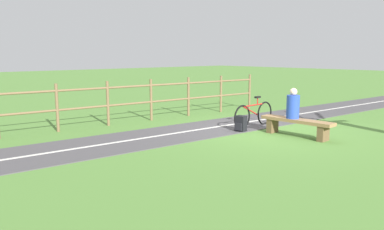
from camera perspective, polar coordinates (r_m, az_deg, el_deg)
The scene contains 8 objects.
ground_plane at distance 10.48m, azimuth 10.99°, elevation -2.36°, with size 80.00×80.00×0.00m, color #548438.
paved_path at distance 8.99m, azimuth -12.81°, elevation -4.27°, with size 2.01×36.00×0.02m, color #4C494C.
path_centre_line at distance 8.98m, azimuth -12.81°, elevation -4.20°, with size 0.10×32.00×0.00m, color silver.
bench at distance 9.93m, azimuth 15.17°, elevation -1.31°, with size 1.90×0.44×0.44m.
person_seated at distance 9.92m, azimuth 14.66°, elevation 1.38°, with size 0.33×0.33×0.76m.
bicycle at distance 10.92m, azimuth 9.10°, elevation 0.08°, with size 0.13×1.73×0.86m.
backpack at distance 10.27m, azimuth 7.20°, elevation -1.31°, with size 0.29×0.28×0.42m.
fence_roadside at distance 11.56m, azimuth -9.09°, elevation 2.46°, with size 0.80×10.15×1.27m.
Camera 1 is at (-6.16, 8.22, 2.05)m, focal length 36.19 mm.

